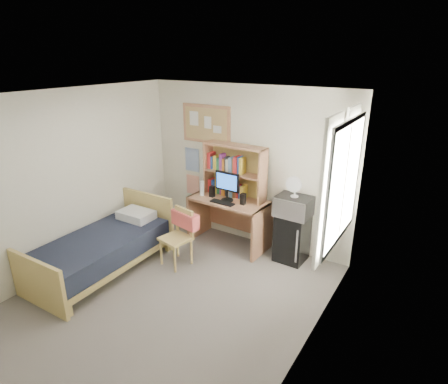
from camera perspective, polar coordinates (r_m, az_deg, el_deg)
The scene contains 25 objects.
floor at distance 5.15m, azimuth -8.60°, elevation -16.10°, with size 3.60×4.20×0.02m, color gray.
ceiling at distance 4.18m, azimuth -10.53°, elevation 14.10°, with size 3.60×4.20×0.02m, color white.
wall_back at distance 6.13m, azimuth 3.49°, elevation 3.94°, with size 3.60×0.04×2.60m, color white.
wall_left at distance 5.79m, azimuth -23.04°, elevation 1.31°, with size 0.04×4.20×2.60m, color white.
wall_right at distance 3.67m, azimuth 12.51°, elevation -8.35°, with size 0.04×4.20×2.60m, color white.
window_unit at distance 4.63m, azimuth 17.34°, elevation 1.39°, with size 0.10×1.40×1.70m, color white.
curtain_left at distance 4.27m, azimuth 15.52°, elevation -0.00°, with size 0.04×0.55×1.70m, color silver.
curtain_right at distance 5.01m, azimuth 18.25°, elevation 2.71°, with size 0.04×0.55×1.70m, color silver.
bulletin_board at distance 6.37m, azimuth -2.73°, elevation 10.31°, with size 0.94×0.03×0.64m, color tan.
poster_wave at distance 6.71m, azimuth -4.86°, elevation 4.91°, with size 0.30×0.01×0.42m, color #2A59AB.
poster_japan at distance 6.85m, azimuth -4.74°, elevation 1.12°, with size 0.28×0.01×0.36m, color #E44F28.
desk at distance 6.23m, azimuth 0.78°, elevation -4.59°, with size 1.29×0.65×0.81m, color #B37C57.
desk_chair at distance 5.68m, azimuth -7.39°, elevation -7.00°, with size 0.44×0.44×0.88m, color #D8BC66.
mini_fridge at distance 5.88m, azimuth 10.33°, elevation -6.81°, with size 0.44×0.44×0.76m, color black.
bed at distance 5.84m, azimuth -18.09°, elevation -8.93°, with size 1.00×1.99×0.55m, color black.
hutch at distance 6.04m, azimuth 1.61°, elevation 3.17°, with size 1.07×0.27×0.88m, color #B37C57.
monitor at distance 5.94m, azimuth 0.49°, elevation 0.74°, with size 0.43×0.03×0.46m, color black.
keyboard at distance 5.91m, azimuth -0.27°, elevation -1.63°, with size 0.40×0.13×0.02m, color black.
speaker_left at distance 6.15m, azimuth -1.83°, elevation 0.07°, with size 0.08×0.08×0.18m, color black.
speaker_right at distance 5.84m, azimuth 2.93°, elevation -1.09°, with size 0.07×0.07×0.18m, color black.
water_bottle at distance 6.21m, azimuth -3.39°, elevation 0.59°, with size 0.07×0.07×0.25m, color white.
hoodie at distance 5.68m, azimuth -5.94°, elevation -4.18°, with size 0.49×0.15×0.23m, color #F5615D.
microwave at distance 5.65m, azimuth 10.58°, elevation -2.13°, with size 0.51×0.39×0.30m, color #B7B7BC.
desk_fan at distance 5.54m, azimuth 10.77°, elevation 0.68°, with size 0.23×0.23×0.29m, color white.
pillow at distance 6.14m, azimuth -13.23°, elevation -3.40°, with size 0.54×0.38×0.13m, color white.
Camera 1 is at (2.79, -3.08, 3.04)m, focal length 30.00 mm.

